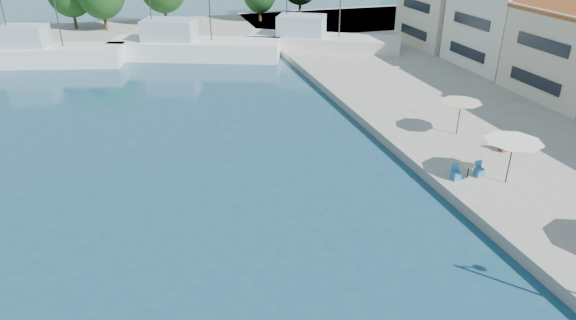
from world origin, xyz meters
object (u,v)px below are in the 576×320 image
object	(u,v)px
trawler_03	(191,47)
umbrella_cream	(461,106)
trawler_04	(320,43)
umbrella_white	(513,146)
trawler_02	(46,54)

from	to	relation	value
trawler_03	umbrella_cream	size ratio (longest dim) A/B	6.76
trawler_04	umbrella_white	xyz separation A→B (m)	(-0.83, -30.94, 1.63)
trawler_03	umbrella_cream	world-z (taller)	trawler_03
trawler_03	umbrella_cream	distance (m)	29.67
trawler_02	umbrella_cream	distance (m)	38.82
trawler_03	umbrella_white	xyz separation A→B (m)	(12.25, -32.81, 1.63)
trawler_03	trawler_04	bearing A→B (deg)	12.50
umbrella_white	umbrella_cream	bearing A→B (deg)	79.00
trawler_04	umbrella_cream	distance (m)	24.56
trawler_03	umbrella_white	bearing A→B (deg)	-48.91
trawler_02	umbrella_cream	world-z (taller)	trawler_02
trawler_03	trawler_04	xyz separation A→B (m)	(13.08, -1.87, 0.00)
trawler_04	umbrella_white	world-z (taller)	trawler_04
trawler_02	umbrella_cream	xyz separation A→B (m)	(27.25, -27.62, 1.43)
trawler_03	umbrella_white	distance (m)	35.06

